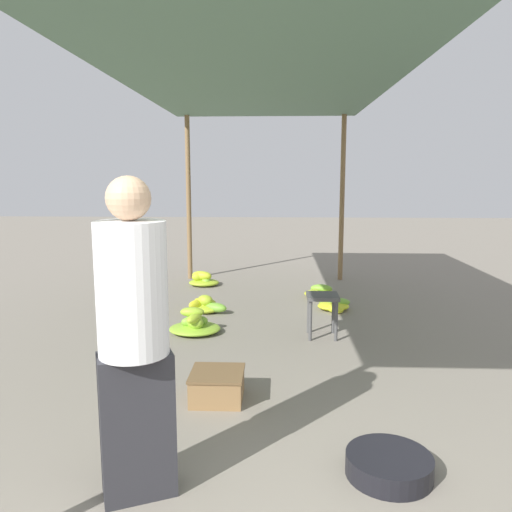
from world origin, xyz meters
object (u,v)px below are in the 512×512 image
at_px(banana_pile_left_2, 206,306).
at_px(banana_pile_left_0, 203,280).
at_px(vendor_foreground, 134,336).
at_px(basin_black, 389,465).
at_px(crate_near, 217,386).
at_px(banana_pile_right_1, 320,293).
at_px(stool, 322,303).
at_px(banana_pile_right_0, 333,305).
at_px(banana_pile_left_1, 195,325).

bearing_deg(banana_pile_left_2, banana_pile_left_0, 99.62).
bearing_deg(vendor_foreground, basin_black, 9.09).
relative_size(banana_pile_left_0, crate_near, 1.16).
height_order(banana_pile_left_2, banana_pile_right_1, banana_pile_left_2).
relative_size(stool, banana_pile_right_0, 0.84).
distance_m(vendor_foreground, stool, 3.09).
bearing_deg(vendor_foreground, banana_pile_left_0, 94.68).
bearing_deg(crate_near, banana_pile_right_0, 66.44).
distance_m(stool, banana_pile_left_0, 3.04).
xyz_separation_m(banana_pile_left_2, banana_pile_right_0, (1.66, 0.21, -0.02)).
bearing_deg(banana_pile_right_1, crate_near, -107.70).
xyz_separation_m(banana_pile_left_0, banana_pile_right_1, (1.80, -0.72, -0.03)).
bearing_deg(stool, banana_pile_right_1, 85.88).
bearing_deg(banana_pile_left_1, banana_pile_right_1, 48.62).
relative_size(banana_pile_left_0, banana_pile_left_1, 0.84).
height_order(basin_black, banana_pile_left_0, banana_pile_left_0).
relative_size(vendor_foreground, stool, 3.66).
bearing_deg(banana_pile_left_0, crate_near, -80.06).
height_order(banana_pile_left_1, banana_pile_right_0, banana_pile_left_1).
distance_m(basin_black, banana_pile_right_0, 3.71).
distance_m(basin_black, banana_pile_left_0, 5.40).
bearing_deg(banana_pile_left_0, banana_pile_left_1, -83.75).
xyz_separation_m(banana_pile_left_0, banana_pile_left_1, (0.27, -2.46, -0.00)).
bearing_deg(vendor_foreground, banana_pile_left_2, 92.56).
bearing_deg(vendor_foreground, banana_pile_left_1, 93.30).
relative_size(banana_pile_left_1, banana_pile_right_0, 1.02).
relative_size(banana_pile_left_2, crate_near, 1.31).
bearing_deg(banana_pile_left_1, vendor_foreground, -86.70).
height_order(banana_pile_left_0, banana_pile_left_2, banana_pile_left_0).
xyz_separation_m(stool, banana_pile_right_1, (0.13, 1.80, -0.31)).
height_order(banana_pile_right_0, banana_pile_right_1, banana_pile_right_1).
relative_size(basin_black, banana_pile_right_0, 0.89).
height_order(banana_pile_left_2, crate_near, crate_near).
bearing_deg(crate_near, banana_pile_left_0, 99.94).
xyz_separation_m(vendor_foreground, stool, (1.24, 2.78, -0.52)).
xyz_separation_m(banana_pile_left_2, banana_pile_right_1, (1.54, 0.85, -0.01)).
bearing_deg(banana_pile_right_1, basin_black, -89.52).
distance_m(banana_pile_left_1, banana_pile_right_0, 1.99).
bearing_deg(stool, vendor_foreground, -114.08).
distance_m(vendor_foreground, banana_pile_left_0, 5.38).
xyz_separation_m(basin_black, banana_pile_left_2, (-1.57, 3.50, 0.02)).
xyz_separation_m(basin_black, banana_pile_left_1, (-1.57, 2.61, 0.03)).
bearing_deg(stool, crate_near, -120.88).
xyz_separation_m(stool, banana_pile_right_0, (0.25, 1.16, -0.31)).
bearing_deg(banana_pile_left_1, banana_pile_left_2, 90.20).
relative_size(stool, banana_pile_left_2, 0.88).
bearing_deg(banana_pile_right_1, banana_pile_left_1, -131.38).
bearing_deg(crate_near, banana_pile_right_1, 72.30).
xyz_separation_m(banana_pile_left_0, banana_pile_right_0, (1.92, -1.36, -0.03)).
distance_m(basin_black, banana_pile_right_1, 4.35).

